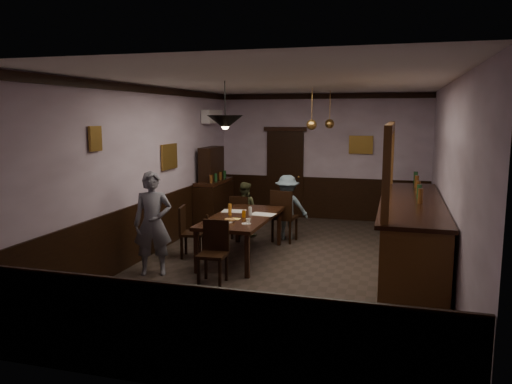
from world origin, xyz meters
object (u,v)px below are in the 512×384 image
(person_standing, at_px, (153,223))
(pendant_brass_mid, at_px, (312,125))
(chair_far_left, at_px, (240,215))
(pendant_iron, at_px, (225,122))
(pendant_brass_far, at_px, (330,124))
(person_seated_left, at_px, (244,209))
(sideboard, at_px, (213,195))
(coffee_cup, at_px, (248,221))
(bar_counter, at_px, (411,232))
(chair_near, at_px, (214,249))
(chair_side, at_px, (188,229))
(person_seated_right, at_px, (287,207))
(dining_table, at_px, (242,220))
(chair_far_right, at_px, (283,214))
(soda_can, at_px, (244,214))

(person_standing, bearing_deg, pendant_brass_mid, 33.73)
(chair_far_left, height_order, pendant_iron, pendant_iron)
(pendant_brass_mid, bearing_deg, chair_far_left, -168.00)
(person_standing, bearing_deg, pendant_brass_far, 39.86)
(person_seated_left, xyz_separation_m, sideboard, (-0.95, 0.70, 0.15))
(chair_far_left, xyz_separation_m, pendant_brass_far, (1.57, 1.40, 1.81))
(coffee_cup, relative_size, bar_counter, 0.02)
(person_seated_left, height_order, pendant_brass_far, pendant_brass_far)
(coffee_cup, bearing_deg, bar_counter, 18.12)
(person_standing, bearing_deg, bar_counter, -0.25)
(chair_near, xyz_separation_m, sideboard, (-1.36, 3.58, 0.20))
(coffee_cup, xyz_separation_m, pendant_iron, (-0.30, -0.23, 1.57))
(chair_far_left, height_order, pendant_brass_mid, pendant_brass_mid)
(chair_side, height_order, pendant_iron, pendant_iron)
(chair_far_left, height_order, person_seated_right, person_seated_right)
(person_seated_right, bearing_deg, bar_counter, 137.55)
(dining_table, xyz_separation_m, sideboard, (-1.38, 2.25, 0.03))
(person_seated_left, height_order, pendant_iron, pendant_iron)
(coffee_cup, bearing_deg, chair_near, -111.77)
(chair_side, height_order, coffee_cup, chair_side)
(chair_side, bearing_deg, chair_far_right, -53.78)
(coffee_cup, height_order, pendant_brass_far, pendant_brass_far)
(dining_table, xyz_separation_m, bar_counter, (2.82, 0.23, -0.09))
(soda_can, bearing_deg, dining_table, 123.48)
(person_seated_left, distance_m, pendant_brass_mid, 2.21)
(chair_far_right, xyz_separation_m, pendant_iron, (-0.46, -2.06, 1.80))
(soda_can, bearing_deg, chair_near, -94.01)
(chair_far_right, height_order, person_seated_right, person_seated_right)
(sideboard, bearing_deg, bar_counter, -25.75)
(chair_far_left, xyz_separation_m, coffee_cup, (0.73, -1.85, 0.31))
(person_seated_left, xyz_separation_m, person_seated_right, (0.90, -0.01, 0.09))
(pendant_brass_mid, bearing_deg, coffee_cup, -106.63)
(dining_table, bearing_deg, sideboard, 121.46)
(chair_far_right, height_order, pendant_brass_far, pendant_brass_far)
(dining_table, distance_m, soda_can, 0.18)
(chair_near, xyz_separation_m, pendant_iron, (0.01, 0.52, 1.86))
(person_standing, relative_size, pendant_brass_far, 2.01)
(person_seated_left, height_order, bar_counter, bar_counter)
(chair_near, xyz_separation_m, coffee_cup, (0.31, 0.75, 0.29))
(sideboard, height_order, bar_counter, bar_counter)
(sideboard, bearing_deg, person_seated_left, -36.51)
(person_seated_right, height_order, pendant_iron, pendant_iron)
(person_seated_right, height_order, sideboard, sideboard)
(bar_counter, bearing_deg, chair_far_left, 162.08)
(dining_table, relative_size, pendant_iron, 3.01)
(chair_far_left, distance_m, person_seated_left, 0.28)
(chair_far_right, distance_m, person_seated_right, 0.30)
(chair_far_right, xyz_separation_m, pendant_brass_far, (0.68, 1.42, 1.73))
(chair_far_right, xyz_separation_m, person_standing, (-1.52, -2.50, 0.24))
(person_standing, bearing_deg, pendant_iron, 1.69)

